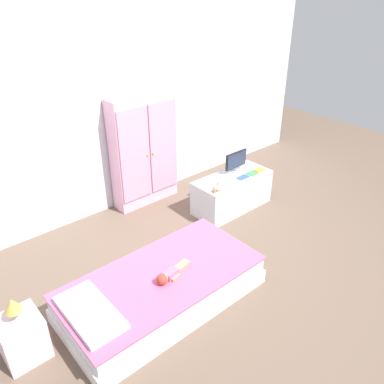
{
  "coord_description": "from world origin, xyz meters",
  "views": [
    {
      "loc": [
        -2.16,
        -2.3,
        2.57
      ],
      "look_at": [
        0.15,
        0.37,
        0.6
      ],
      "focal_mm": 36.46,
      "sensor_mm": 36.0,
      "label": 1
    }
  ],
  "objects_px": {
    "tv_monitor": "(236,161)",
    "book_blue": "(243,177)",
    "doll": "(168,276)",
    "book_green": "(252,173)",
    "rocking_horse_toy": "(217,187)",
    "table_lamp": "(13,306)",
    "book_orange": "(259,170)",
    "nightstand": "(22,338)",
    "bed": "(162,288)",
    "tv_stand": "(232,192)",
    "wardrobe": "(144,151)"
  },
  "relations": [
    {
      "from": "tv_monitor",
      "to": "book_blue",
      "type": "distance_m",
      "value": 0.23
    },
    {
      "from": "doll",
      "to": "book_green",
      "type": "relative_size",
      "value": 3.33
    },
    {
      "from": "doll",
      "to": "book_blue",
      "type": "relative_size",
      "value": 2.54
    },
    {
      "from": "rocking_horse_toy",
      "to": "book_blue",
      "type": "height_order",
      "value": "rocking_horse_toy"
    },
    {
      "from": "tv_monitor",
      "to": "table_lamp",
      "type": "bearing_deg",
      "value": -168.91
    },
    {
      "from": "book_green",
      "to": "book_orange",
      "type": "relative_size",
      "value": 0.9
    },
    {
      "from": "table_lamp",
      "to": "rocking_horse_toy",
      "type": "relative_size",
      "value": 1.63
    },
    {
      "from": "tv_monitor",
      "to": "book_blue",
      "type": "bearing_deg",
      "value": -105.26
    },
    {
      "from": "rocking_horse_toy",
      "to": "table_lamp",
      "type": "bearing_deg",
      "value": -171.41
    },
    {
      "from": "book_green",
      "to": "rocking_horse_toy",
      "type": "bearing_deg",
      "value": -176.66
    },
    {
      "from": "nightstand",
      "to": "tv_monitor",
      "type": "distance_m",
      "value": 2.97
    },
    {
      "from": "bed",
      "to": "doll",
      "type": "bearing_deg",
      "value": -80.91
    },
    {
      "from": "tv_stand",
      "to": "nightstand",
      "type": "bearing_deg",
      "value": -169.92
    },
    {
      "from": "book_blue",
      "to": "book_green",
      "type": "xyz_separation_m",
      "value": [
        0.17,
        -0.0,
        -0.0
      ]
    },
    {
      "from": "nightstand",
      "to": "book_green",
      "type": "height_order",
      "value": "book_green"
    },
    {
      "from": "doll",
      "to": "table_lamp",
      "type": "distance_m",
      "value": 1.2
    },
    {
      "from": "nightstand",
      "to": "tv_stand",
      "type": "xyz_separation_m",
      "value": [
        2.77,
        0.49,
        0.03
      ]
    },
    {
      "from": "nightstand",
      "to": "book_orange",
      "type": "bearing_deg",
      "value": 7.16
    },
    {
      "from": "table_lamp",
      "to": "tv_stand",
      "type": "relative_size",
      "value": 0.2
    },
    {
      "from": "tv_stand",
      "to": "rocking_horse_toy",
      "type": "relative_size",
      "value": 8.04
    },
    {
      "from": "bed",
      "to": "rocking_horse_toy",
      "type": "distance_m",
      "value": 1.4
    },
    {
      "from": "wardrobe",
      "to": "book_green",
      "type": "distance_m",
      "value": 1.36
    },
    {
      "from": "tv_monitor",
      "to": "book_orange",
      "type": "relative_size",
      "value": 2.55
    },
    {
      "from": "bed",
      "to": "tv_stand",
      "type": "height_order",
      "value": "tv_stand"
    },
    {
      "from": "doll",
      "to": "rocking_horse_toy",
      "type": "distance_m",
      "value": 1.39
    },
    {
      "from": "nightstand",
      "to": "book_blue",
      "type": "relative_size",
      "value": 2.42
    },
    {
      "from": "table_lamp",
      "to": "wardrobe",
      "type": "distance_m",
      "value": 2.48
    },
    {
      "from": "tv_monitor",
      "to": "book_blue",
      "type": "height_order",
      "value": "tv_monitor"
    },
    {
      "from": "bed",
      "to": "tv_monitor",
      "type": "distance_m",
      "value": 1.97
    },
    {
      "from": "wardrobe",
      "to": "nightstand",
      "type": "bearing_deg",
      "value": -147.1
    },
    {
      "from": "bed",
      "to": "rocking_horse_toy",
      "type": "height_order",
      "value": "rocking_horse_toy"
    },
    {
      "from": "bed",
      "to": "tv_stand",
      "type": "xyz_separation_m",
      "value": [
        1.63,
        0.73,
        0.07
      ]
    },
    {
      "from": "book_green",
      "to": "book_orange",
      "type": "bearing_deg",
      "value": 0.0
    },
    {
      "from": "nightstand",
      "to": "wardrobe",
      "type": "bearing_deg",
      "value": 32.9
    },
    {
      "from": "doll",
      "to": "book_orange",
      "type": "distance_m",
      "value": 2.11
    },
    {
      "from": "book_blue",
      "to": "book_orange",
      "type": "xyz_separation_m",
      "value": [
        0.3,
        0.0,
        0.0
      ]
    },
    {
      "from": "table_lamp",
      "to": "book_orange",
      "type": "distance_m",
      "value": 3.16
    },
    {
      "from": "wardrobe",
      "to": "tv_monitor",
      "type": "height_order",
      "value": "wardrobe"
    },
    {
      "from": "wardrobe",
      "to": "book_orange",
      "type": "relative_size",
      "value": 10.57
    },
    {
      "from": "rocking_horse_toy",
      "to": "book_orange",
      "type": "xyz_separation_m",
      "value": [
        0.78,
        0.04,
        -0.05
      ]
    },
    {
      "from": "wardrobe",
      "to": "tv_monitor",
      "type": "xyz_separation_m",
      "value": [
        0.82,
        -0.77,
        -0.11
      ]
    },
    {
      "from": "doll",
      "to": "book_blue",
      "type": "distance_m",
      "value": 1.83
    },
    {
      "from": "bed",
      "to": "nightstand",
      "type": "height_order",
      "value": "nightstand"
    },
    {
      "from": "bed",
      "to": "rocking_horse_toy",
      "type": "xyz_separation_m",
      "value": [
        1.22,
        0.59,
        0.35
      ]
    },
    {
      "from": "wardrobe",
      "to": "tv_stand",
      "type": "xyz_separation_m",
      "value": [
        0.7,
        -0.85,
        -0.48
      ]
    },
    {
      "from": "nightstand",
      "to": "table_lamp",
      "type": "height_order",
      "value": "table_lamp"
    },
    {
      "from": "wardrobe",
      "to": "tv_stand",
      "type": "distance_m",
      "value": 1.2
    },
    {
      "from": "nightstand",
      "to": "tv_monitor",
      "type": "xyz_separation_m",
      "value": [
        2.89,
        0.57,
        0.4
      ]
    },
    {
      "from": "nightstand",
      "to": "book_orange",
      "type": "height_order",
      "value": "book_orange"
    },
    {
      "from": "table_lamp",
      "to": "wardrobe",
      "type": "xyz_separation_m",
      "value": [
        2.07,
        1.34,
        0.18
      ]
    }
  ]
}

